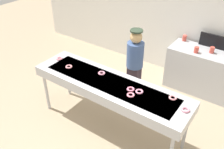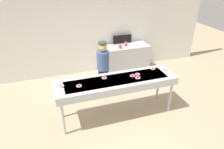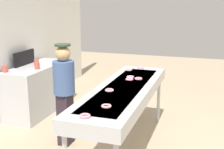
% 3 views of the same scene
% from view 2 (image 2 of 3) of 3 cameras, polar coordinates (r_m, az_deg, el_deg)
% --- Properties ---
extents(ground_plane, '(16.00, 16.00, 0.00)m').
position_cam_2_polar(ground_plane, '(5.15, 1.21, -10.96)').
color(ground_plane, tan).
extents(back_wall, '(8.00, 0.12, 3.37)m').
position_cam_2_polar(back_wall, '(6.61, -6.07, 14.34)').
color(back_wall, white).
rests_on(back_wall, ground).
extents(fryer_conveyor, '(2.77, 0.75, 0.99)m').
position_cam_2_polar(fryer_conveyor, '(4.64, 1.32, -2.33)').
color(fryer_conveyor, '#B7BABF').
rests_on(fryer_conveyor, ground).
extents(strawberry_donut_0, '(0.16, 0.16, 0.03)m').
position_cam_2_polar(strawberry_donut_0, '(5.15, 14.65, 1.29)').
color(strawberry_donut_0, pink).
rests_on(strawberry_donut_0, fryer_conveyor).
extents(strawberry_donut_1, '(0.16, 0.16, 0.03)m').
position_cam_2_polar(strawberry_donut_1, '(4.67, 7.23, -0.90)').
color(strawberry_donut_1, pink).
rests_on(strawberry_donut_1, fryer_conveyor).
extents(strawberry_donut_2, '(0.17, 0.17, 0.03)m').
position_cam_2_polar(strawberry_donut_2, '(4.81, 7.18, 0.03)').
color(strawberry_donut_2, pink).
rests_on(strawberry_donut_2, fryer_conveyor).
extents(strawberry_donut_3, '(0.15, 0.15, 0.03)m').
position_cam_2_polar(strawberry_donut_3, '(5.14, 11.37, 1.62)').
color(strawberry_donut_3, pink).
rests_on(strawberry_donut_3, fryer_conveyor).
extents(strawberry_donut_4, '(0.12, 0.12, 0.03)m').
position_cam_2_polar(strawberry_donut_4, '(4.63, -2.19, -0.96)').
color(strawberry_donut_4, pink).
rests_on(strawberry_donut_4, fryer_conveyor).
extents(strawberry_donut_5, '(0.15, 0.15, 0.03)m').
position_cam_2_polar(strawberry_donut_5, '(4.38, -9.24, -3.19)').
color(strawberry_donut_5, pink).
rests_on(strawberry_donut_5, fryer_conveyor).
extents(strawberry_donut_6, '(0.13, 0.13, 0.03)m').
position_cam_2_polar(strawberry_donut_6, '(4.45, -14.00, -3.14)').
color(strawberry_donut_6, pink).
rests_on(strawberry_donut_6, fryer_conveyor).
extents(strawberry_donut_7, '(0.13, 0.13, 0.03)m').
position_cam_2_polar(strawberry_donut_7, '(4.74, 5.75, -0.35)').
color(strawberry_donut_7, pink).
rests_on(strawberry_donut_7, fryer_conveyor).
extents(worker_baker, '(0.32, 0.32, 1.57)m').
position_cam_2_polar(worker_baker, '(5.40, -2.49, 2.16)').
color(worker_baker, '#2B212C').
rests_on(worker_baker, ground).
extents(prep_counter, '(1.58, 0.63, 0.94)m').
position_cam_2_polar(prep_counter, '(6.88, 3.57, 4.33)').
color(prep_counter, '#B7BABF').
rests_on(prep_counter, ground).
extents(paper_cup_0, '(0.09, 0.09, 0.13)m').
position_cam_2_polar(paper_cup_0, '(6.70, 3.87, 8.58)').
color(paper_cup_0, '#CC4C3F').
rests_on(paper_cup_0, prep_counter).
extents(paper_cup_1, '(0.09, 0.09, 0.13)m').
position_cam_2_polar(paper_cup_1, '(6.69, -2.18, 8.61)').
color(paper_cup_1, '#CC4C3F').
rests_on(paper_cup_1, prep_counter).
extents(paper_cup_2, '(0.09, 0.09, 0.13)m').
position_cam_2_polar(paper_cup_2, '(6.46, 2.30, 7.85)').
color(paper_cup_2, '#CC4C3F').
rests_on(paper_cup_2, prep_counter).
extents(menu_display, '(0.64, 0.04, 0.28)m').
position_cam_2_polar(menu_display, '(6.88, 2.92, 9.85)').
color(menu_display, black).
rests_on(menu_display, prep_counter).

